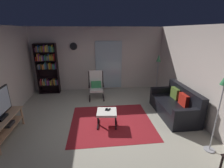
{
  "coord_description": "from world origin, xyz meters",
  "views": [
    {
      "loc": [
        -0.17,
        -3.82,
        2.47
      ],
      "look_at": [
        0.32,
        0.63,
        0.96
      ],
      "focal_mm": 25.77,
      "sensor_mm": 36.0,
      "label": 1
    }
  ],
  "objects_px": {
    "floor_lamp_by_sofa": "(223,93)",
    "floor_lamp_by_shelf": "(158,63)",
    "cell_phone": "(107,109)",
    "lounge_armchair": "(96,84)",
    "tv_remote": "(109,110)",
    "leather_sofa": "(175,105)",
    "ottoman": "(107,114)",
    "bookshelf_near_tv": "(47,66)",
    "tv_stand": "(3,125)",
    "wall_clock": "(74,46)"
  },
  "relations": [
    {
      "from": "tv_remote",
      "to": "floor_lamp_by_shelf",
      "type": "relative_size",
      "value": 0.09
    },
    {
      "from": "bookshelf_near_tv",
      "to": "tv_remote",
      "type": "bearing_deg",
      "value": -49.75
    },
    {
      "from": "ottoman",
      "to": "floor_lamp_by_sofa",
      "type": "bearing_deg",
      "value": -29.8
    },
    {
      "from": "leather_sofa",
      "to": "cell_phone",
      "type": "relative_size",
      "value": 12.54
    },
    {
      "from": "tv_stand",
      "to": "floor_lamp_by_sofa",
      "type": "height_order",
      "value": "floor_lamp_by_sofa"
    },
    {
      "from": "wall_clock",
      "to": "floor_lamp_by_sofa",
      "type": "bearing_deg",
      "value": -51.63
    },
    {
      "from": "bookshelf_near_tv",
      "to": "floor_lamp_by_sofa",
      "type": "height_order",
      "value": "bookshelf_near_tv"
    },
    {
      "from": "bookshelf_near_tv",
      "to": "tv_remote",
      "type": "relative_size",
      "value": 13.85
    },
    {
      "from": "lounge_armchair",
      "to": "tv_remote",
      "type": "relative_size",
      "value": 7.1
    },
    {
      "from": "floor_lamp_by_sofa",
      "to": "wall_clock",
      "type": "xyz_separation_m",
      "value": [
        -3.21,
        4.05,
        0.52
      ]
    },
    {
      "from": "bookshelf_near_tv",
      "to": "cell_phone",
      "type": "relative_size",
      "value": 14.25
    },
    {
      "from": "cell_phone",
      "to": "floor_lamp_by_shelf",
      "type": "height_order",
      "value": "floor_lamp_by_shelf"
    },
    {
      "from": "tv_stand",
      "to": "wall_clock",
      "type": "distance_m",
      "value": 3.72
    },
    {
      "from": "ottoman",
      "to": "floor_lamp_by_sofa",
      "type": "xyz_separation_m",
      "value": [
        2.13,
        -1.22,
        0.99
      ]
    },
    {
      "from": "floor_lamp_by_sofa",
      "to": "floor_lamp_by_shelf",
      "type": "xyz_separation_m",
      "value": [
        0.09,
        3.41,
        -0.1
      ]
    },
    {
      "from": "bookshelf_near_tv",
      "to": "floor_lamp_by_sofa",
      "type": "relative_size",
      "value": 1.16
    },
    {
      "from": "bookshelf_near_tv",
      "to": "ottoman",
      "type": "height_order",
      "value": "bookshelf_near_tv"
    },
    {
      "from": "tv_stand",
      "to": "lounge_armchair",
      "type": "xyz_separation_m",
      "value": [
        2.24,
        2.19,
        0.19
      ]
    },
    {
      "from": "ottoman",
      "to": "floor_lamp_by_shelf",
      "type": "xyz_separation_m",
      "value": [
        2.21,
        2.19,
        0.89
      ]
    },
    {
      "from": "lounge_armchair",
      "to": "bookshelf_near_tv",
      "type": "bearing_deg",
      "value": 158.61
    },
    {
      "from": "tv_stand",
      "to": "bookshelf_near_tv",
      "type": "bearing_deg",
      "value": 83.44
    },
    {
      "from": "cell_phone",
      "to": "tv_stand",
      "type": "bearing_deg",
      "value": -156.67
    },
    {
      "from": "ottoman",
      "to": "wall_clock",
      "type": "height_order",
      "value": "wall_clock"
    },
    {
      "from": "tv_stand",
      "to": "tv_remote",
      "type": "distance_m",
      "value": 2.57
    },
    {
      "from": "tv_remote",
      "to": "floor_lamp_by_shelf",
      "type": "height_order",
      "value": "floor_lamp_by_shelf"
    },
    {
      "from": "lounge_armchair",
      "to": "leather_sofa",
      "type": "bearing_deg",
      "value": -34.08
    },
    {
      "from": "bookshelf_near_tv",
      "to": "tv_remote",
      "type": "distance_m",
      "value": 3.48
    },
    {
      "from": "leather_sofa",
      "to": "lounge_armchair",
      "type": "relative_size",
      "value": 1.72
    },
    {
      "from": "ottoman",
      "to": "floor_lamp_by_sofa",
      "type": "height_order",
      "value": "floor_lamp_by_sofa"
    },
    {
      "from": "bookshelf_near_tv",
      "to": "leather_sofa",
      "type": "xyz_separation_m",
      "value": [
        4.25,
        -2.33,
        -0.79
      ]
    },
    {
      "from": "tv_remote",
      "to": "cell_phone",
      "type": "distance_m",
      "value": 0.07
    },
    {
      "from": "leather_sofa",
      "to": "lounge_armchair",
      "type": "bearing_deg",
      "value": 145.92
    },
    {
      "from": "lounge_armchair",
      "to": "floor_lamp_by_shelf",
      "type": "height_order",
      "value": "floor_lamp_by_shelf"
    },
    {
      "from": "tv_remote",
      "to": "cell_phone",
      "type": "height_order",
      "value": "tv_remote"
    },
    {
      "from": "tv_stand",
      "to": "ottoman",
      "type": "xyz_separation_m",
      "value": [
        2.48,
        0.26,
        -0.0
      ]
    },
    {
      "from": "ottoman",
      "to": "wall_clock",
      "type": "distance_m",
      "value": 3.39
    },
    {
      "from": "tv_remote",
      "to": "wall_clock",
      "type": "height_order",
      "value": "wall_clock"
    },
    {
      "from": "ottoman",
      "to": "bookshelf_near_tv",
      "type": "bearing_deg",
      "value": 128.72
    },
    {
      "from": "leather_sofa",
      "to": "floor_lamp_by_sofa",
      "type": "bearing_deg",
      "value": -89.08
    },
    {
      "from": "leather_sofa",
      "to": "ottoman",
      "type": "height_order",
      "value": "leather_sofa"
    },
    {
      "from": "tv_stand",
      "to": "cell_phone",
      "type": "xyz_separation_m",
      "value": [
        2.48,
        0.36,
        0.07
      ]
    },
    {
      "from": "floor_lamp_by_shelf",
      "to": "leather_sofa",
      "type": "bearing_deg",
      "value": -93.49
    },
    {
      "from": "leather_sofa",
      "to": "wall_clock",
      "type": "xyz_separation_m",
      "value": [
        -3.18,
        2.49,
        1.54
      ]
    },
    {
      "from": "bookshelf_near_tv",
      "to": "floor_lamp_by_shelf",
      "type": "distance_m",
      "value": 4.39
    },
    {
      "from": "floor_lamp_by_sofa",
      "to": "cell_phone",
      "type": "bearing_deg",
      "value": 148.32
    },
    {
      "from": "bookshelf_near_tv",
      "to": "lounge_armchair",
      "type": "bearing_deg",
      "value": -21.39
    },
    {
      "from": "lounge_armchair",
      "to": "ottoman",
      "type": "height_order",
      "value": "lounge_armchair"
    },
    {
      "from": "cell_phone",
      "to": "floor_lamp_by_shelf",
      "type": "distance_m",
      "value": 3.16
    },
    {
      "from": "lounge_armchair",
      "to": "floor_lamp_by_shelf",
      "type": "distance_m",
      "value": 2.57
    },
    {
      "from": "leather_sofa",
      "to": "wall_clock",
      "type": "relative_size",
      "value": 6.05
    }
  ]
}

